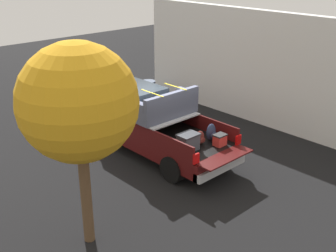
{
  "coord_description": "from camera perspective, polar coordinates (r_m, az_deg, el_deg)",
  "views": [
    {
      "loc": [
        -9.32,
        8.13,
        5.99
      ],
      "look_at": [
        -0.6,
        0.0,
        1.1
      ],
      "focal_mm": 45.09,
      "sensor_mm": 36.0,
      "label": 1
    }
  ],
  "objects": [
    {
      "name": "pickup_truck",
      "position": [
        13.6,
        -2.78,
        0.65
      ],
      "size": [
        6.05,
        2.1,
        2.23
      ],
      "color": "#470F0F",
      "rests_on": "ground_plane"
    },
    {
      "name": "ground_plane",
      "position": [
        13.74,
        -1.71,
        -3.55
      ],
      "size": [
        40.0,
        40.0,
        0.0
      ],
      "primitive_type": "plane",
      "color": "black"
    },
    {
      "name": "building_facade",
      "position": [
        15.99,
        12.44,
        7.63
      ],
      "size": [
        11.47,
        0.36,
        4.16
      ],
      "primitive_type": "cube",
      "color": "white",
      "rests_on": "ground_plane"
    },
    {
      "name": "tree_background",
      "position": [
        8.5,
        -12.05,
        3.03
      ],
      "size": [
        2.44,
        2.44,
        4.5
      ],
      "color": "brown",
      "rests_on": "ground_plane"
    },
    {
      "name": "trash_can",
      "position": [
        18.11,
        -2.64,
        4.62
      ],
      "size": [
        0.6,
        0.6,
        0.98
      ],
      "color": "#3F4C66",
      "rests_on": "ground_plane"
    }
  ]
}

